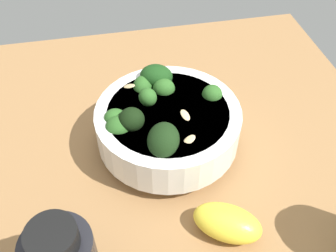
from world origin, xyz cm
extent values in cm
cube|color=#996D42|center=(0.00, 0.00, -2.26)|extent=(69.90, 69.90, 4.52)
cylinder|color=white|center=(-1.74, -3.30, 0.86)|extent=(10.92, 10.92, 1.72)
cylinder|color=white|center=(-1.74, -3.30, 4.31)|extent=(19.86, 19.86, 5.17)
cylinder|color=silver|center=(-1.74, -3.30, 6.50)|extent=(16.52, 16.52, 0.80)
cylinder|color=#3C7A32|center=(0.59, -5.67, 6.47)|extent=(1.48, 1.36, 1.20)
ellipsoid|color=#2D6023|center=(0.59, -5.67, 7.71)|extent=(3.46, 3.38, 2.92)
cylinder|color=#4A8F3C|center=(0.69, -9.23, 5.28)|extent=(1.54, 1.71, 1.33)
ellipsoid|color=#2D6023|center=(0.69, -9.23, 6.69)|extent=(4.82, 4.61, 3.96)
cylinder|color=#589D47|center=(5.05, -1.83, 5.15)|extent=(1.82, 1.67, 1.67)
ellipsoid|color=#2D6023|center=(5.05, -1.83, 6.79)|extent=(4.19, 3.75, 3.43)
cylinder|color=#4A8F3C|center=(-2.06, -7.84, 5.40)|extent=(1.53, 1.55, 1.40)
ellipsoid|color=#2D6023|center=(-2.06, -7.84, 7.00)|extent=(3.73, 4.16, 3.66)
cylinder|color=#3C7A32|center=(-1.42, -10.33, 5.38)|extent=(1.85, 2.09, 1.76)
ellipsoid|color=#194216|center=(-1.42, -10.33, 7.38)|extent=(6.14, 6.31, 4.81)
cylinder|color=#4A8F3C|center=(-0.43, 2.40, 5.88)|extent=(1.64, 1.60, 1.09)
ellipsoid|color=black|center=(-0.43, 2.40, 7.64)|extent=(6.12, 6.01, 5.42)
cylinder|color=#589D47|center=(3.33, -1.91, 6.09)|extent=(1.50, 1.58, 1.22)
ellipsoid|color=black|center=(3.33, -1.91, 7.61)|extent=(4.20, 4.65, 4.25)
cylinder|color=#2F662B|center=(5.30, -3.67, 5.04)|extent=(1.58, 1.61, 1.76)
ellipsoid|color=#2D6023|center=(5.30, -3.67, 6.64)|extent=(4.49, 4.50, 3.91)
cylinder|color=#3C7A32|center=(-8.48, -5.38, 5.06)|extent=(1.75, 1.65, 1.66)
ellipsoid|color=#2D6023|center=(-8.48, -5.38, 6.78)|extent=(4.18, 4.15, 3.14)
ellipsoid|color=#DBBC84|center=(-3.52, -0.96, 7.99)|extent=(1.52, 2.03, 0.80)
ellipsoid|color=#DBBC84|center=(-3.26, 2.46, 6.99)|extent=(2.07, 1.62, 1.02)
ellipsoid|color=#DBBC84|center=(2.86, -6.84, 9.07)|extent=(2.04, 1.86, 0.92)
ellipsoid|color=yellow|center=(-5.82, 11.73, 1.89)|extent=(9.54, 8.35, 3.79)
cylinder|color=black|center=(12.37, 15.33, 11.55)|extent=(4.70, 4.70, 2.02)
camera|label=1|loc=(5.72, 33.48, 42.51)|focal=41.31mm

